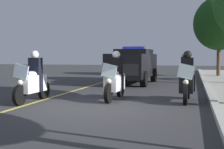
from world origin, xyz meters
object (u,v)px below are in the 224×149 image
object	(u,v)px
cyclist_background	(183,66)
tree_behind_suv	(219,23)
police_suv	(133,64)
police_motorcycle_lead_left	(33,81)
police_motorcycle_lead_right	(115,80)
police_motorcycle_trailing	(187,81)

from	to	relation	value
cyclist_background	tree_behind_suv	bearing A→B (deg)	140.99
police_suv	police_motorcycle_lead_left	bearing A→B (deg)	-15.08
police_suv	tree_behind_suv	bearing A→B (deg)	143.45
police_suv	tree_behind_suv	distance (m)	8.81
police_motorcycle_lead_right	cyclist_background	size ratio (longest dim) A/B	1.22
police_motorcycle_lead_right	police_suv	bearing A→B (deg)	-174.97
police_motorcycle_trailing	tree_behind_suv	size ratio (longest dim) A/B	0.38
police_suv	cyclist_background	size ratio (longest dim) A/B	2.82
police_suv	cyclist_background	xyz separation A→B (m)	(-3.77, 2.60, -0.22)
police_motorcycle_lead_left	police_motorcycle_lead_right	world-z (taller)	same
tree_behind_suv	cyclist_background	bearing A→B (deg)	-39.01
police_motorcycle_trailing	police_suv	world-z (taller)	police_suv
police_motorcycle_lead_left	police_suv	distance (m)	7.67
police_motorcycle_lead_left	tree_behind_suv	size ratio (longest dim) A/B	0.38
police_motorcycle_lead_right	police_motorcycle_trailing	size ratio (longest dim) A/B	1.00
police_motorcycle_lead_left	cyclist_background	size ratio (longest dim) A/B	1.22
police_motorcycle_lead_right	police_suv	xyz separation A→B (m)	(-6.23, -0.55, 0.37)
police_motorcycle_lead_left	police_motorcycle_trailing	bearing A→B (deg)	105.70
police_motorcycle_lead_right	police_motorcycle_lead_left	bearing A→B (deg)	-65.44
police_motorcycle_lead_left	police_motorcycle_lead_right	xyz separation A→B (m)	(-1.16, 2.54, 0.00)
cyclist_background	tree_behind_suv	world-z (taller)	tree_behind_suv
police_motorcycle_lead_left	tree_behind_suv	xyz separation A→B (m)	(-14.11, 6.97, 3.16)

